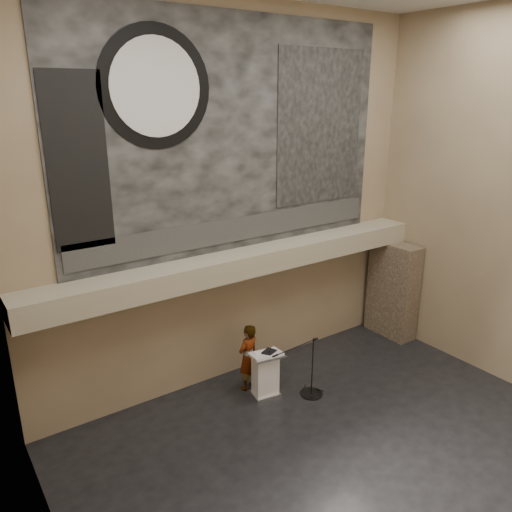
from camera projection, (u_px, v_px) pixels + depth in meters
floor at (353, 460)px, 9.43m from camera, size 10.00×10.00×0.00m
wall_back at (236, 203)px, 11.22m from camera, size 10.00×0.02×8.50m
wall_left at (46, 322)px, 5.39m from camera, size 0.02×8.00×8.50m
soffit at (246, 262)px, 11.32m from camera, size 10.00×0.80×0.50m
sprinkler_left at (184, 289)px, 10.49m from camera, size 0.04×0.04×0.06m
sprinkler_right at (311, 259)px, 12.39m from camera, size 0.04×0.04×0.06m
banner at (236, 137)px, 10.75m from camera, size 8.00×0.05×5.00m
banner_text_strip at (238, 229)px, 11.35m from camera, size 7.76×0.02×0.55m
banner_clock_rim at (156, 87)px, 9.43m from camera, size 2.30×0.02×2.30m
banner_clock_face at (156, 87)px, 9.41m from camera, size 1.84×0.02×1.84m
banner_building_print at (320, 128)px, 11.99m from camera, size 2.60×0.02×3.60m
banner_brick_print at (78, 163)px, 8.96m from camera, size 1.10×0.02×3.20m
stone_pier at (393, 290)px, 13.99m from camera, size 0.60×1.40×2.70m
lectern at (265, 374)px, 11.27m from camera, size 0.75×0.59×1.13m
binder at (269, 352)px, 11.09m from camera, size 0.37×0.34×0.04m
papers at (261, 354)px, 11.02m from camera, size 0.26×0.33×0.00m
speaker_person at (248, 357)px, 11.48m from camera, size 0.67×0.52×1.62m
mic_stand at (310, 387)px, 11.40m from camera, size 1.43×0.52×1.43m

